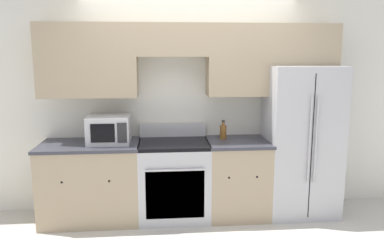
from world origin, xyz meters
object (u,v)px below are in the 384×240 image
at_px(oven_range, 174,179).
at_px(refrigerator, 299,140).
at_px(bottle, 223,132).
at_px(microwave, 109,129).

bearing_deg(oven_range, refrigerator, 2.87).
relative_size(refrigerator, bottle, 7.91).
height_order(microwave, bottle, microwave).
bearing_deg(refrigerator, bottle, 178.13).
bearing_deg(oven_range, microwave, 178.07).
xyz_separation_m(oven_range, microwave, (-0.72, 0.02, 0.60)).
bearing_deg(bottle, oven_range, -169.88).
bearing_deg(microwave, bottle, 3.52).
bearing_deg(oven_range, bottle, 10.12).
bearing_deg(refrigerator, oven_range, -177.13).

